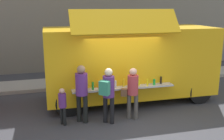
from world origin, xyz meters
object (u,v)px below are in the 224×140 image
trash_bin (195,68)px  customer_rear_waiting (82,89)px  customer_mid_with_backpack (108,90)px  child_near_queue (62,103)px  customer_front_ordering (132,89)px  food_truck_main (130,61)px

trash_bin → customer_rear_waiting: (-6.35, -3.82, 0.62)m
trash_bin → customer_mid_with_backpack: customer_mid_with_backpack is taller
child_near_queue → customer_rear_waiting: bearing=-27.0°
trash_bin → child_near_queue: bearing=-150.9°
customer_front_ordering → customer_mid_with_backpack: bearing=125.1°
customer_rear_waiting → trash_bin: bearing=-17.0°
food_truck_main → child_near_queue: 3.16m
trash_bin → customer_front_ordering: size_ratio=0.54×
trash_bin → customer_front_ordering: customer_front_ordering is taller
customer_rear_waiting → child_near_queue: size_ratio=1.57×
trash_bin → food_truck_main: bearing=-151.6°
customer_mid_with_backpack → customer_rear_waiting: 0.79m
customer_front_ordering → customer_mid_with_backpack: (-0.81, -0.13, 0.07)m
customer_front_ordering → food_truck_main: bearing=8.9°
food_truck_main → customer_front_ordering: bearing=-105.6°
customer_mid_with_backpack → food_truck_main: bearing=4.9°
customer_mid_with_backpack → customer_rear_waiting: (-0.73, 0.31, 0.02)m
food_truck_main → trash_bin: 4.99m
trash_bin → customer_rear_waiting: customer_rear_waiting is taller
food_truck_main → customer_front_ordering: food_truck_main is taller
food_truck_main → customer_mid_with_backpack: (-1.33, -1.81, -0.45)m
customer_front_ordering → customer_mid_with_backpack: 0.82m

